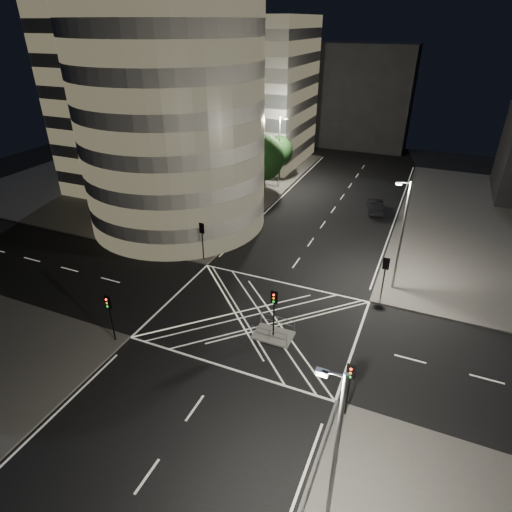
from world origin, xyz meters
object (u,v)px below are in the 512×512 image
at_px(traffic_signal_island, 274,305).
at_px(sedan, 375,206).
at_px(street_lamp_left_far, 279,150).
at_px(street_lamp_left_near, 220,191).
at_px(traffic_signal_fl, 202,235).
at_px(traffic_signal_fr, 385,271).
at_px(central_island, 273,335).
at_px(traffic_signal_nl, 109,310).
at_px(street_lamp_right_near, 334,456).
at_px(street_lamp_right_far, 401,234).
at_px(traffic_signal_nr, 350,380).

height_order(traffic_signal_island, sedan, traffic_signal_island).
bearing_deg(street_lamp_left_far, street_lamp_left_near, -90.00).
distance_m(traffic_signal_fl, traffic_signal_fr, 17.60).
height_order(central_island, traffic_signal_nl, traffic_signal_nl).
bearing_deg(central_island, traffic_signal_nl, -153.86).
height_order(traffic_signal_nl, traffic_signal_fr, same).
bearing_deg(street_lamp_right_near, central_island, 120.75).
distance_m(traffic_signal_fr, street_lamp_left_near, 19.14).
bearing_deg(street_lamp_right_near, street_lamp_left_near, 125.97).
bearing_deg(street_lamp_left_far, traffic_signal_nl, -89.01).
bearing_deg(street_lamp_right_far, street_lamp_left_near, 170.97).
relative_size(traffic_signal_island, street_lamp_left_far, 0.40).
bearing_deg(traffic_signal_nr, traffic_signal_fl, 142.31).
distance_m(central_island, traffic_signal_nr, 9.08).
relative_size(street_lamp_right_far, street_lamp_right_near, 1.00).
relative_size(street_lamp_right_far, sedan, 2.07).
xyz_separation_m(traffic_signal_nr, street_lamp_left_near, (-18.24, 18.80, 2.63)).
bearing_deg(traffic_signal_fl, traffic_signal_island, -37.54).
bearing_deg(street_lamp_left_near, street_lamp_right_far, -9.03).
relative_size(traffic_signal_fl, traffic_signal_nr, 1.00).
height_order(traffic_signal_fl, street_lamp_left_far, street_lamp_left_far).
xyz_separation_m(traffic_signal_nl, traffic_signal_island, (10.80, 5.30, 0.00)).
relative_size(traffic_signal_fl, street_lamp_left_near, 0.40).
bearing_deg(street_lamp_right_far, traffic_signal_island, -125.30).
relative_size(traffic_signal_fl, traffic_signal_nl, 1.00).
bearing_deg(traffic_signal_nl, street_lamp_left_far, 90.99).
bearing_deg(traffic_signal_fr, traffic_signal_fl, 180.00).
distance_m(street_lamp_left_near, street_lamp_left_far, 18.00).
height_order(traffic_signal_fl, traffic_signal_nl, same).
height_order(traffic_signal_fr, traffic_signal_island, same).
relative_size(central_island, traffic_signal_fr, 0.75).
bearing_deg(street_lamp_left_near, traffic_signal_island, -49.73).
bearing_deg(central_island, traffic_signal_island, 0.00).
xyz_separation_m(traffic_signal_island, street_lamp_right_far, (7.44, 10.50, 2.63)).
bearing_deg(sedan, street_lamp_right_far, 90.68).
xyz_separation_m(traffic_signal_nr, traffic_signal_island, (-6.80, 5.30, 0.00)).
bearing_deg(sedan, central_island, 70.23).
relative_size(traffic_signal_fl, street_lamp_right_far, 0.40).
height_order(central_island, street_lamp_left_near, street_lamp_left_near).
height_order(traffic_signal_fl, street_lamp_right_far, street_lamp_right_far).
bearing_deg(street_lamp_left_far, traffic_signal_fr, -51.83).
xyz_separation_m(traffic_signal_fl, traffic_signal_nr, (17.60, -13.60, 0.00)).
xyz_separation_m(traffic_signal_fl, traffic_signal_nl, (0.00, -13.60, 0.00)).
height_order(street_lamp_left_near, street_lamp_right_far, same).
distance_m(central_island, street_lamp_right_near, 15.54).
relative_size(traffic_signal_island, street_lamp_left_near, 0.40).
relative_size(traffic_signal_fr, traffic_signal_island, 1.00).
distance_m(traffic_signal_fl, street_lamp_left_near, 5.86).
bearing_deg(street_lamp_right_near, street_lamp_left_far, 113.21).
bearing_deg(sedan, street_lamp_left_far, -27.72).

